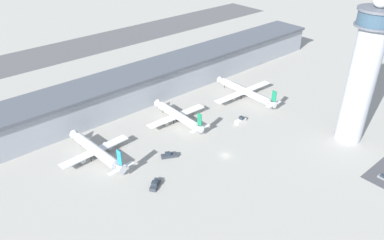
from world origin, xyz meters
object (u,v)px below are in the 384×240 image
object	(u,v)px
airplane_gate_charlie	(245,91)
service_truck_catering	(155,185)
control_tower	(363,73)
airplane_gate_alpha	(96,151)
airplane_gate_bravo	(178,116)
car_green_van	(384,178)
service_truck_fuel	(241,120)
service_truck_baggage	(169,155)

from	to	relation	value
airplane_gate_charlie	service_truck_catering	bearing A→B (deg)	-161.09
control_tower	service_truck_catering	world-z (taller)	control_tower
control_tower	airplane_gate_charlie	distance (m)	67.41
control_tower	airplane_gate_alpha	bearing A→B (deg)	147.01
control_tower	airplane_gate_alpha	size ratio (longest dim) A/B	1.74
airplane_gate_bravo	car_green_van	world-z (taller)	airplane_gate_bravo
airplane_gate_alpha	airplane_gate_charlie	distance (m)	92.14
airplane_gate_bravo	service_truck_catering	xyz separation A→B (m)	(-38.03, -32.70, -2.92)
control_tower	airplane_gate_bravo	world-z (taller)	control_tower
service_truck_fuel	service_truck_baggage	size ratio (longest dim) A/B	0.90
airplane_gate_charlie	airplane_gate_alpha	bearing A→B (deg)	178.17
airplane_gate_alpha	service_truck_baggage	world-z (taller)	airplane_gate_alpha
service_truck_baggage	car_green_van	world-z (taller)	service_truck_baggage
airplane_gate_alpha	control_tower	bearing A→B (deg)	-32.99
service_truck_catering	car_green_van	xyz separation A→B (m)	(72.68, -57.00, -0.35)
service_truck_catering	airplane_gate_charlie	bearing A→B (deg)	18.91
airplane_gate_alpha	airplane_gate_bravo	distance (m)	46.17
airplane_gate_alpha	service_truck_fuel	bearing A→B (deg)	-15.90
control_tower	service_truck_baggage	xyz separation A→B (m)	(-73.12, 43.47, -32.72)
control_tower	service_truck_catering	distance (m)	100.28
airplane_gate_charlie	service_truck_fuel	world-z (taller)	airplane_gate_charlie
service_truck_fuel	airplane_gate_bravo	bearing A→B (deg)	138.96
airplane_gate_bravo	service_truck_fuel	size ratio (longest dim) A/B	5.25
airplane_gate_charlie	car_green_van	bearing A→B (deg)	-97.50
control_tower	car_green_van	distance (m)	44.86
service_truck_fuel	service_truck_baggage	world-z (taller)	service_truck_fuel
airplane_gate_alpha	service_truck_fuel	world-z (taller)	airplane_gate_alpha
service_truck_fuel	car_green_van	size ratio (longest dim) A/B	1.43
airplane_gate_charlie	service_truck_catering	size ratio (longest dim) A/B	6.02
airplane_gate_alpha	car_green_van	world-z (taller)	airplane_gate_alpha
airplane_gate_bravo	service_truck_fuel	distance (m)	32.12
airplane_gate_alpha	service_truck_baggage	distance (m)	31.63
airplane_gate_alpha	service_truck_fuel	size ratio (longest dim) A/B	5.64
control_tower	service_truck_baggage	distance (m)	91.14
service_truck_fuel	car_green_van	world-z (taller)	service_truck_fuel
service_truck_catering	airplane_gate_alpha	bearing A→B (deg)	104.37
airplane_gate_alpha	service_truck_baggage	xyz separation A→B (m)	(24.42, -19.84, -3.28)
control_tower	airplane_gate_bravo	xyz separation A→B (m)	(-51.38, 64.30, -29.69)
car_green_van	service_truck_catering	bearing A→B (deg)	141.89
service_truck_baggage	car_green_van	distance (m)	89.01
airplane_gate_bravo	car_green_van	distance (m)	96.21
car_green_van	airplane_gate_charlie	bearing A→B (deg)	82.50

